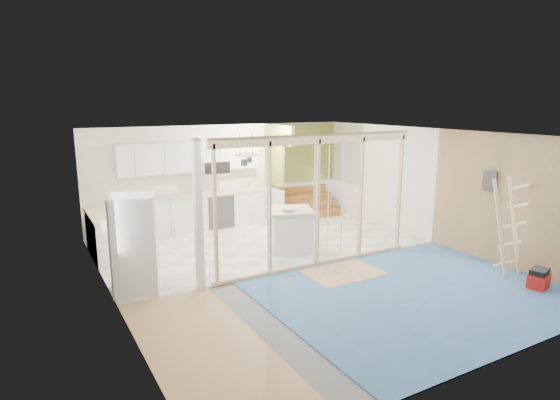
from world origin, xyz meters
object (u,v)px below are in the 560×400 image
toolbox (539,279)px  ladder (509,227)px  fridge (135,244)px  island (290,230)px

toolbox → ladder: size_ratio=0.24×
fridge → island: size_ratio=1.39×
fridge → island: (3.41, 0.65, -0.38)m
fridge → ladder: ladder is taller
island → ladder: ladder is taller
fridge → toolbox: fridge is taller
fridge → island: bearing=29.0°
island → ladder: 4.26m
island → toolbox: 4.77m
fridge → ladder: (6.08, -2.63, 0.11)m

